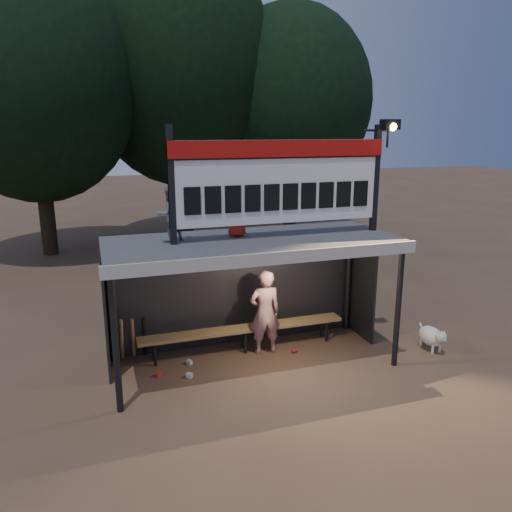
{
  "coord_description": "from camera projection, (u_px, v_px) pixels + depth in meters",
  "views": [
    {
      "loc": [
        -2.59,
        -7.94,
        4.14
      ],
      "look_at": [
        0.2,
        0.4,
        1.9
      ],
      "focal_mm": 35.0,
      "sensor_mm": 36.0,
      "label": 1
    }
  ],
  "objects": [
    {
      "name": "child_a",
      "position": [
        169.0,
        215.0,
        8.21
      ],
      "size": [
        0.53,
        0.47,
        0.91
      ],
      "primitive_type": "imported",
      "rotation": [
        0.0,
        0.0,
        3.48
      ],
      "color": "slate",
      "rests_on": "dugout_shelter"
    },
    {
      "name": "dugout_shelter",
      "position": [
        248.0,
        262.0,
        8.88
      ],
      "size": [
        5.1,
        2.08,
        2.32
      ],
      "color": "#434345",
      "rests_on": "ground"
    },
    {
      "name": "ground",
      "position": [
        253.0,
        363.0,
        9.11
      ],
      "size": [
        80.0,
        80.0,
        0.0
      ],
      "primitive_type": "plane",
      "color": "#4E3627",
      "rests_on": "ground"
    },
    {
      "name": "player",
      "position": [
        265.0,
        312.0,
        9.33
      ],
      "size": [
        0.61,
        0.42,
        1.62
      ],
      "primitive_type": "imported",
      "rotation": [
        0.0,
        0.0,
        3.09
      ],
      "color": "silver",
      "rests_on": "ground"
    },
    {
      "name": "bats",
      "position": [
        133.0,
        338.0,
        9.13
      ],
      "size": [
        0.48,
        0.33,
        0.84
      ],
      "color": "#9C7449",
      "rests_on": "ground"
    },
    {
      "name": "tree_left",
      "position": [
        33.0,
        84.0,
        15.71
      ],
      "size": [
        6.46,
        6.46,
        9.27
      ],
      "color": "black",
      "rests_on": "ground"
    },
    {
      "name": "child_b",
      "position": [
        236.0,
        212.0,
        8.62
      ],
      "size": [
        0.42,
        0.28,
        0.86
      ],
      "primitive_type": "imported",
      "rotation": [
        0.0,
        0.0,
        3.13
      ],
      "color": "red",
      "rests_on": "dugout_shelter"
    },
    {
      "name": "litter",
      "position": [
        235.0,
        359.0,
        9.16
      ],
      "size": [
        3.72,
        0.9,
        0.08
      ],
      "color": "#B32C1E",
      "rests_on": "ground"
    },
    {
      "name": "scoreboard_assembly",
      "position": [
        284.0,
        179.0,
        8.45
      ],
      "size": [
        4.1,
        0.27,
        1.99
      ],
      "color": "black",
      "rests_on": "dugout_shelter"
    },
    {
      "name": "tree_mid",
      "position": [
        182.0,
        73.0,
        18.47
      ],
      "size": [
        7.22,
        7.22,
        10.36
      ],
      "color": "black",
      "rests_on": "ground"
    },
    {
      "name": "dog",
      "position": [
        432.0,
        336.0,
        9.57
      ],
      "size": [
        0.36,
        0.81,
        0.49
      ],
      "color": "white",
      "rests_on": "ground"
    },
    {
      "name": "bench",
      "position": [
        244.0,
        329.0,
        9.51
      ],
      "size": [
        4.0,
        0.35,
        0.48
      ],
      "color": "olive",
      "rests_on": "ground"
    },
    {
      "name": "tree_right",
      "position": [
        291.0,
        101.0,
        19.02
      ],
      "size": [
        6.08,
        6.08,
        8.72
      ],
      "color": "#322216",
      "rests_on": "ground"
    }
  ]
}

